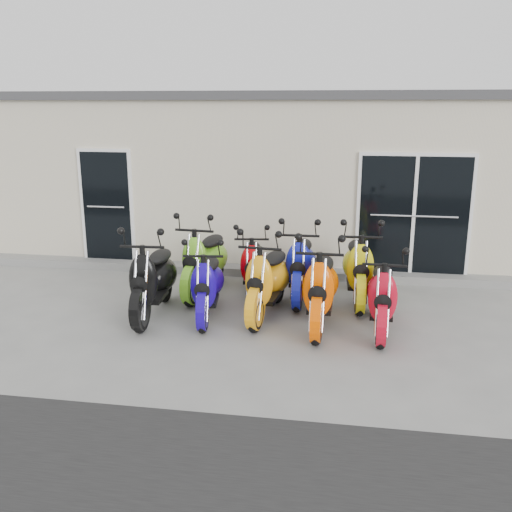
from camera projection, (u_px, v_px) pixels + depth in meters
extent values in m
plane|color=gray|center=(250.00, 313.00, 8.83)|extent=(80.00, 80.00, 0.00)
cube|color=beige|center=(288.00, 171.00, 13.38)|extent=(14.00, 6.00, 3.20)
cube|color=#3F3F42|center=(289.00, 97.00, 12.94)|extent=(14.20, 6.20, 0.16)
cube|color=gray|center=(268.00, 271.00, 10.74)|extent=(14.00, 0.40, 0.15)
cube|color=black|center=(107.00, 203.00, 11.08)|extent=(1.07, 0.08, 2.22)
cube|color=black|center=(414.00, 212.00, 10.17)|extent=(2.02, 0.08, 2.22)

